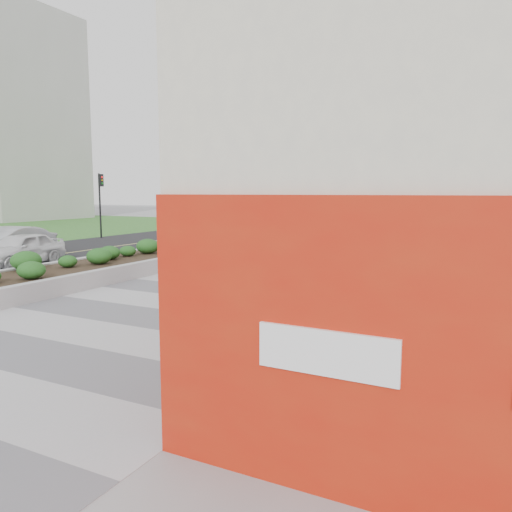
# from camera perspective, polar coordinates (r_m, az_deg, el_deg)

# --- Properties ---
(ground) EXTENTS (160.00, 160.00, 0.00)m
(ground) POSITION_cam_1_polar(r_m,az_deg,el_deg) (11.02, -17.43, -8.92)
(ground) COLOR gray
(ground) RESTS_ON ground
(walkway) EXTENTS (8.00, 36.00, 0.01)m
(walkway) POSITION_cam_1_polar(r_m,az_deg,el_deg) (13.25, -8.27, -5.90)
(walkway) COLOR #A8A8AD
(walkway) RESTS_ON ground
(building) EXTENTS (6.04, 24.08, 8.00)m
(building) POSITION_cam_1_polar(r_m,az_deg,el_deg) (16.51, 25.66, 9.96)
(building) COLOR beige
(building) RESTS_ON ground
(planter) EXTENTS (3.00, 18.00, 0.90)m
(planter) POSITION_cam_1_polar(r_m,az_deg,el_deg) (19.64, -14.66, -0.50)
(planter) COLOR #9E9EA0
(planter) RESTS_ON ground
(street) EXTENTS (10.00, 40.00, 0.00)m
(street) POSITION_cam_1_polar(r_m,az_deg,el_deg) (24.48, -26.07, -0.48)
(street) COLOR black
(street) RESTS_ON ground
(traffic_signal_near) EXTENTS (0.33, 0.28, 4.20)m
(traffic_signal_near) POSITION_cam_1_polar(r_m,az_deg,el_deg) (29.01, -3.44, 6.84)
(traffic_signal_near) COLOR black
(traffic_signal_near) RESTS_ON ground
(traffic_signal_far) EXTENTS (0.33, 0.28, 4.20)m
(traffic_signal_far) POSITION_cam_1_polar(r_m,az_deg,el_deg) (34.24, -17.36, 6.60)
(traffic_signal_far) COLOR black
(traffic_signal_far) RESTS_ON ground
(distant_bldg_north_l) EXTENTS (16.00, 12.00, 20.00)m
(distant_bldg_north_l) POSITION_cam_1_polar(r_m,az_deg,el_deg) (64.11, 16.13, 13.35)
(distant_bldg_north_l) COLOR #ADAAA3
(distant_bldg_north_l) RESTS_ON ground
(manhole_cover) EXTENTS (0.44, 0.44, 0.01)m
(manhole_cover) POSITION_cam_1_polar(r_m,az_deg,el_deg) (12.97, -6.46, -6.16)
(manhole_cover) COLOR #595654
(manhole_cover) RESTS_ON ground
(skateboarder) EXTENTS (0.53, 0.75, 1.41)m
(skateboarder) POSITION_cam_1_polar(r_m,az_deg,el_deg) (15.58, 2.04, -1.15)
(skateboarder) COLOR beige
(skateboarder) RESTS_ON ground
(car_white) EXTENTS (2.17, 4.20, 1.37)m
(car_white) POSITION_cam_1_polar(r_m,az_deg,el_deg) (22.63, -25.35, 0.72)
(car_white) COLOR white
(car_white) RESTS_ON ground
(car_silver) EXTENTS (1.86, 4.45, 1.43)m
(car_silver) POSITION_cam_1_polar(r_m,az_deg,el_deg) (25.36, -26.30, 1.38)
(car_silver) COLOR #ADAFB5
(car_silver) RESTS_ON ground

